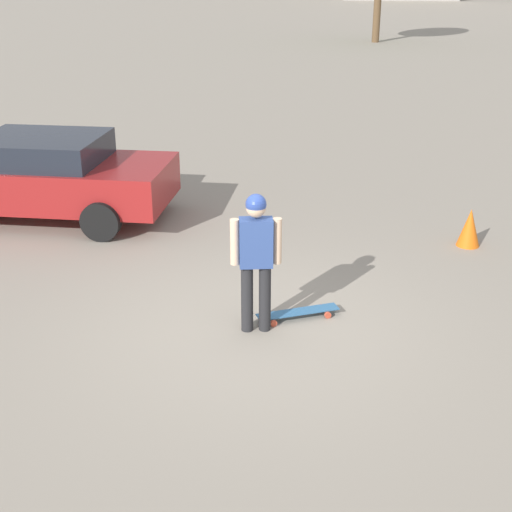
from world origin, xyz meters
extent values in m
plane|color=gray|center=(0.00, 0.00, 0.00)|extent=(220.00, 220.00, 0.00)
cylinder|color=#262628|center=(-0.02, 0.10, 0.40)|extent=(0.14, 0.14, 0.80)
cylinder|color=#262628|center=(0.02, -0.10, 0.40)|extent=(0.14, 0.14, 0.80)
cube|color=#334C8C|center=(0.00, 0.00, 1.07)|extent=(0.26, 0.40, 0.55)
cylinder|color=beige|center=(-0.04, 0.23, 1.09)|extent=(0.10, 0.10, 0.52)
cylinder|color=beige|center=(0.04, -0.23, 1.09)|extent=(0.10, 0.10, 0.52)
sphere|color=beige|center=(0.00, 0.00, 1.47)|extent=(0.22, 0.22, 0.22)
sphere|color=#2D4799|center=(0.00, 0.00, 1.51)|extent=(0.23, 0.23, 0.23)
cube|color=#336693|center=(0.34, -0.46, 0.09)|extent=(0.58, 0.98, 0.01)
cylinder|color=#D14C33|center=(0.10, -0.19, 0.04)|extent=(0.06, 0.08, 0.08)
cylinder|color=#D14C33|center=(0.29, -0.10, 0.04)|extent=(0.06, 0.08, 0.08)
cylinder|color=#D14C33|center=(0.38, -0.81, 0.04)|extent=(0.06, 0.08, 0.08)
cylinder|color=#D14C33|center=(0.58, -0.72, 0.04)|extent=(0.06, 0.08, 0.08)
cube|color=maroon|center=(3.43, 3.98, 0.62)|extent=(1.82, 4.27, 0.64)
cube|color=#1E232D|center=(3.43, 3.87, 1.15)|extent=(1.63, 1.93, 0.40)
cylinder|color=black|center=(2.52, 2.66, 0.30)|extent=(0.20, 0.60, 0.60)
cylinder|color=black|center=(4.32, 2.65, 0.30)|extent=(0.20, 0.60, 0.60)
cylinder|color=brown|center=(31.59, -2.28, 1.57)|extent=(0.37, 0.37, 3.15)
cone|color=orange|center=(2.98, -2.80, 0.28)|extent=(0.34, 0.34, 0.57)
camera|label=1|loc=(-7.17, -0.89, 3.92)|focal=50.00mm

